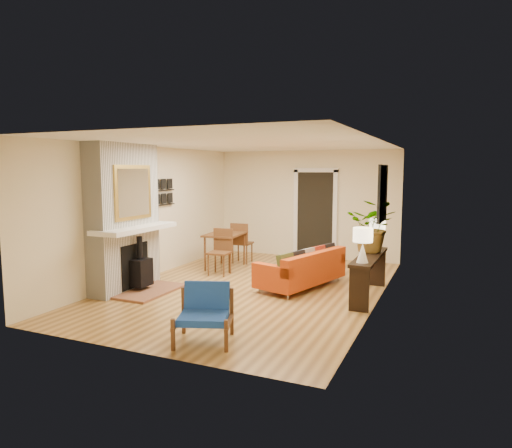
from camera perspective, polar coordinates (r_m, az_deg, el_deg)
The scene contains 10 objects.
room_shell at distance 10.46m, azimuth 8.41°, elevation 1.79°, with size 6.50×6.50×6.50m.
fireplace at distance 8.39m, azimuth -16.01°, elevation 0.37°, with size 1.09×1.68×2.60m.
sofa at distance 8.44m, azimuth 6.04°, elevation -5.68°, with size 1.30×2.02×0.74m.
ottoman at distance 8.84m, azimuth 5.34°, elevation -5.70°, with size 1.01×1.01×0.40m.
blue_chair at distance 5.89m, azimuth -6.40°, elevation -10.60°, with size 0.87×0.86×0.71m.
dining_table at distance 9.95m, azimuth -3.48°, elevation -2.04°, with size 0.81×1.76×0.94m.
console_table at distance 7.88m, azimuth 13.98°, elevation -4.86°, with size 0.34×1.85×0.72m.
lamp_near at distance 7.15m, azimuth 13.20°, elevation -2.06°, with size 0.30×0.30×0.54m.
lamp_far at distance 8.47m, azimuth 14.86°, elevation -0.74°, with size 0.30×0.30×0.54m.
houseplant at distance 8.08m, azimuth 14.39°, elevation -0.26°, with size 0.82×0.71×0.91m, color #1E5919.
Camera 1 is at (3.33, -7.42, 2.15)m, focal length 32.00 mm.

